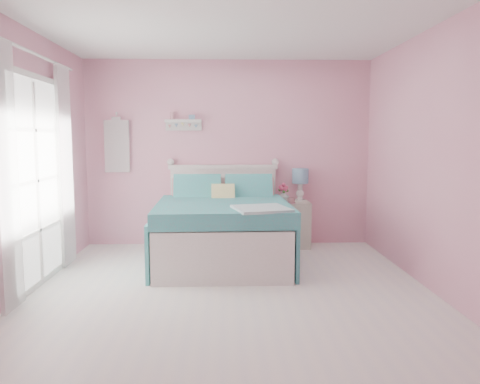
{
  "coord_description": "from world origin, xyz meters",
  "views": [
    {
      "loc": [
        -0.05,
        -4.39,
        1.51
      ],
      "look_at": [
        0.13,
        1.2,
        0.87
      ],
      "focal_mm": 35.0,
      "sensor_mm": 36.0,
      "label": 1
    }
  ],
  "objects": [
    {
      "name": "wall_shelf",
      "position": [
        -0.63,
        2.19,
        1.73
      ],
      "size": [
        0.5,
        0.15,
        0.25
      ],
      "color": "silver",
      "rests_on": "room_shell"
    },
    {
      "name": "curtain_far",
      "position": [
        -1.92,
        1.14,
        1.18
      ],
      "size": [
        0.04,
        0.4,
        2.32
      ],
      "primitive_type": "cube",
      "color": "white",
      "rests_on": "floor"
    },
    {
      "name": "french_door",
      "position": [
        -1.97,
        0.4,
        1.07
      ],
      "size": [
        0.04,
        1.32,
        2.16
      ],
      "color": "silver",
      "rests_on": "floor"
    },
    {
      "name": "roses",
      "position": [
        0.76,
        2.01,
        0.83
      ],
      "size": [
        0.14,
        0.11,
        0.12
      ],
      "color": "#CC456D",
      "rests_on": "vase"
    },
    {
      "name": "floor",
      "position": [
        0.0,
        0.0,
        0.0
      ],
      "size": [
        4.5,
        4.5,
        0.0
      ],
      "primitive_type": "plane",
      "color": "white",
      "rests_on": "ground"
    },
    {
      "name": "vase",
      "position": [
        0.76,
        2.01,
        0.72
      ],
      "size": [
        0.15,
        0.15,
        0.16
      ],
      "primitive_type": "imported",
      "rotation": [
        0.0,
        0.0,
        0.0
      ],
      "color": "silver",
      "rests_on": "nightstand"
    },
    {
      "name": "table_lamp",
      "position": [
        1.01,
        2.1,
        0.95
      ],
      "size": [
        0.23,
        0.23,
        0.45
      ],
      "color": "white",
      "rests_on": "nightstand"
    },
    {
      "name": "nightstand",
      "position": [
        0.9,
        2.01,
        0.32
      ],
      "size": [
        0.44,
        0.44,
        0.64
      ],
      "color": "beige",
      "rests_on": "floor"
    },
    {
      "name": "curtain_near",
      "position": [
        -1.92,
        -0.34,
        1.18
      ],
      "size": [
        0.04,
        0.4,
        2.32
      ],
      "primitive_type": "cube",
      "color": "white",
      "rests_on": "floor"
    },
    {
      "name": "hanging_dress",
      "position": [
        -1.55,
        2.18,
        1.4
      ],
      "size": [
        0.34,
        0.03,
        0.72
      ],
      "primitive_type": "cube",
      "color": "white",
      "rests_on": "room_shell"
    },
    {
      "name": "room_shell",
      "position": [
        0.0,
        0.0,
        1.58
      ],
      "size": [
        4.5,
        4.5,
        4.5
      ],
      "color": "pink",
      "rests_on": "floor"
    },
    {
      "name": "teacup",
      "position": [
        0.85,
        1.85,
        0.67
      ],
      "size": [
        0.11,
        0.11,
        0.08
      ],
      "primitive_type": "imported",
      "rotation": [
        0.0,
        0.0,
        -0.13
      ],
      "color": "#C6858A",
      "rests_on": "nightstand"
    },
    {
      "name": "bed",
      "position": [
        -0.08,
        1.26,
        0.4
      ],
      "size": [
        1.6,
        1.99,
        1.14
      ],
      "rotation": [
        0.0,
        0.0,
        0.03
      ],
      "color": "silver",
      "rests_on": "floor"
    }
  ]
}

